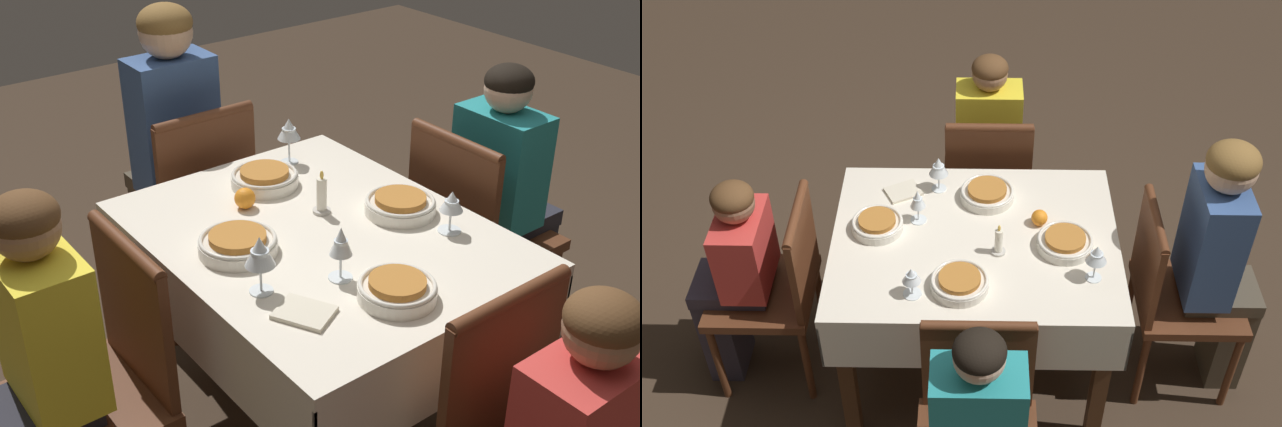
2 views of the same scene
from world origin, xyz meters
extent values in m
plane|color=#3D2D21|center=(0.00, 0.00, 0.00)|extent=(8.00, 8.00, 0.00)
cube|color=silver|center=(0.00, 0.00, 0.73)|extent=(1.12, 0.88, 0.04)
cube|color=silver|center=(0.00, 0.44, 0.61)|extent=(1.12, 0.01, 0.21)
cube|color=silver|center=(0.00, -0.44, 0.61)|extent=(1.12, 0.01, 0.21)
cube|color=silver|center=(0.55, 0.00, 0.61)|extent=(0.01, 0.88, 0.21)
cube|color=silver|center=(-0.55, 0.00, 0.61)|extent=(0.01, 0.88, 0.21)
cube|color=#4C2D19|center=(0.49, 0.37, 0.36)|extent=(0.06, 0.06, 0.72)
cube|color=#4C2D19|center=(0.49, -0.37, 0.36)|extent=(0.06, 0.06, 0.72)
cube|color=#4C2D19|center=(-0.49, -0.37, 0.36)|extent=(0.06, 0.06, 0.72)
cube|color=#562D19|center=(0.88, -0.02, 0.45)|extent=(0.42, 0.42, 0.04)
cube|color=#562D19|center=(0.68, -0.02, 0.68)|extent=(0.03, 0.39, 0.41)
cylinder|color=#562D19|center=(0.68, -0.02, 0.88)|extent=(0.04, 0.38, 0.04)
cylinder|color=#562D19|center=(1.06, -0.21, 0.21)|extent=(0.03, 0.03, 0.43)
cylinder|color=#562D19|center=(1.06, 0.16, 0.21)|extent=(0.03, 0.03, 0.43)
cylinder|color=#562D19|center=(0.69, -0.21, 0.21)|extent=(0.03, 0.03, 0.43)
cylinder|color=#562D19|center=(0.69, 0.16, 0.21)|extent=(0.03, 0.03, 0.43)
cube|color=#562D19|center=(0.01, -0.76, 0.45)|extent=(0.42, 0.42, 0.04)
cube|color=#562D19|center=(0.01, -0.56, 0.68)|extent=(0.39, 0.03, 0.41)
cylinder|color=#562D19|center=(0.01, -0.56, 0.88)|extent=(0.38, 0.04, 0.04)
cylinder|color=#562D19|center=(-0.17, -0.94, 0.21)|extent=(0.03, 0.03, 0.43)
cylinder|color=#562D19|center=(0.20, -0.94, 0.21)|extent=(0.03, 0.03, 0.43)
cylinder|color=#562D19|center=(-0.17, -0.57, 0.21)|extent=(0.03, 0.03, 0.43)
cylinder|color=#562D19|center=(0.20, -0.57, 0.21)|extent=(0.03, 0.03, 0.43)
cube|color=#562D19|center=(0.06, 0.76, 0.45)|extent=(0.42, 0.42, 0.04)
cube|color=#562D19|center=(0.06, 0.56, 0.68)|extent=(0.39, 0.03, 0.41)
cylinder|color=#562D19|center=(0.06, 0.56, 0.88)|extent=(0.38, 0.04, 0.04)
cylinder|color=#562D19|center=(0.24, 0.57, 0.21)|extent=(0.03, 0.03, 0.43)
cube|color=#562D19|center=(-0.68, -0.02, 0.68)|extent=(0.03, 0.39, 0.41)
cylinder|color=#562D19|center=(-0.68, -0.02, 0.88)|extent=(0.04, 0.38, 0.04)
cube|color=#4C4233|center=(1.08, -0.02, 0.23)|extent=(0.14, 0.22, 0.47)
cube|color=#4C4233|center=(0.99, -0.02, 0.50)|extent=(0.31, 0.24, 0.06)
cube|color=#38568E|center=(0.91, -0.02, 0.78)|extent=(0.18, 0.30, 0.51)
sphere|color=#D6A884|center=(0.91, -0.02, 1.13)|extent=(0.19, 0.19, 0.19)
ellipsoid|color=brown|center=(0.91, -0.02, 1.16)|extent=(0.19, 0.19, 0.13)
cube|color=#282833|center=(0.01, -0.96, 0.23)|extent=(0.22, 0.14, 0.47)
cube|color=#282833|center=(0.01, -0.87, 0.50)|extent=(0.24, 0.31, 0.06)
cube|color=teal|center=(0.01, -0.79, 0.73)|extent=(0.30, 0.18, 0.40)
sphere|color=beige|center=(0.01, -0.79, 1.01)|extent=(0.16, 0.16, 0.16)
ellipsoid|color=black|center=(0.01, -0.79, 1.04)|extent=(0.16, 0.16, 0.11)
cube|color=#282833|center=(0.06, 0.87, 0.50)|extent=(0.24, 0.31, 0.06)
cube|color=yellow|center=(0.06, 0.79, 0.73)|extent=(0.30, 0.18, 0.41)
sphere|color=#9E7051|center=(0.06, 0.79, 1.01)|extent=(0.16, 0.16, 0.16)
ellipsoid|color=brown|center=(0.06, 0.79, 1.04)|extent=(0.16, 0.16, 0.11)
cube|color=red|center=(-0.91, -0.02, 0.69)|extent=(0.18, 0.30, 0.33)
sphere|color=#9E7051|center=(-0.91, -0.02, 0.93)|extent=(0.16, 0.16, 0.16)
ellipsoid|color=brown|center=(-0.91, -0.02, 0.96)|extent=(0.16, 0.16, 0.11)
cylinder|color=silver|center=(0.34, -0.04, 0.77)|extent=(0.22, 0.22, 0.04)
torus|color=silver|center=(0.34, -0.04, 0.79)|extent=(0.21, 0.21, 0.01)
cylinder|color=#B2702D|center=(0.34, -0.04, 0.80)|extent=(0.16, 0.16, 0.02)
cylinder|color=white|center=(0.44, -0.21, 0.75)|extent=(0.06, 0.06, 0.00)
cylinder|color=white|center=(0.44, -0.21, 0.80)|extent=(0.01, 0.01, 0.08)
cone|color=white|center=(0.44, -0.21, 0.88)|extent=(0.08, 0.08, 0.07)
cylinder|color=white|center=(0.44, -0.21, 0.86)|extent=(0.05, 0.05, 0.03)
cylinder|color=silver|center=(-0.06, -0.26, 0.77)|extent=(0.21, 0.21, 0.04)
torus|color=silver|center=(-0.06, -0.26, 0.79)|extent=(0.21, 0.21, 0.01)
cylinder|color=#B2702D|center=(-0.06, -0.26, 0.80)|extent=(0.15, 0.15, 0.02)
cylinder|color=white|center=(-0.23, -0.30, 0.75)|extent=(0.07, 0.07, 0.00)
cylinder|color=white|center=(-0.23, -0.30, 0.79)|extent=(0.01, 0.01, 0.06)
cone|color=white|center=(-0.23, -0.30, 0.85)|extent=(0.07, 0.07, 0.06)
cylinder|color=white|center=(-0.23, -0.30, 0.84)|extent=(0.04, 0.04, 0.03)
cylinder|color=silver|center=(0.05, 0.24, 0.77)|extent=(0.22, 0.22, 0.04)
torus|color=silver|center=(0.05, 0.24, 0.79)|extent=(0.22, 0.22, 0.01)
cylinder|color=#B2702D|center=(0.05, 0.24, 0.80)|extent=(0.16, 0.16, 0.02)
cylinder|color=white|center=(-0.15, 0.30, 0.75)|extent=(0.06, 0.06, 0.00)
cylinder|color=white|center=(-0.15, 0.30, 0.79)|extent=(0.01, 0.01, 0.08)
cone|color=white|center=(-0.15, 0.30, 0.87)|extent=(0.08, 0.08, 0.08)
cylinder|color=white|center=(-0.15, 0.30, 0.86)|extent=(0.05, 0.05, 0.04)
cylinder|color=silver|center=(-0.38, 0.05, 0.77)|extent=(0.20, 0.20, 0.04)
torus|color=silver|center=(-0.38, 0.05, 0.79)|extent=(0.20, 0.20, 0.01)
cylinder|color=#B2702D|center=(-0.38, 0.05, 0.80)|extent=(0.15, 0.15, 0.02)
cylinder|color=white|center=(-0.23, 0.10, 0.75)|extent=(0.06, 0.06, 0.00)
cylinder|color=white|center=(-0.23, 0.10, 0.79)|extent=(0.01, 0.01, 0.07)
cone|color=white|center=(-0.23, 0.10, 0.86)|extent=(0.06, 0.06, 0.08)
cylinder|color=white|center=(-0.23, 0.10, 0.85)|extent=(0.04, 0.04, 0.04)
cylinder|color=beige|center=(0.09, -0.08, 0.76)|extent=(0.06, 0.06, 0.01)
cylinder|color=white|center=(0.09, -0.08, 0.81)|extent=(0.03, 0.03, 0.10)
ellipsoid|color=#F9C64C|center=(0.09, -0.08, 0.88)|extent=(0.01, 0.01, 0.03)
sphere|color=orange|center=(0.25, 0.09, 0.78)|extent=(0.06, 0.06, 0.06)
cube|color=beige|center=(-0.30, 0.27, 0.76)|extent=(0.17, 0.16, 0.01)
camera|label=1|loc=(-1.59, 1.21, 1.90)|focal=45.00mm
camera|label=2|loc=(-0.01, -2.28, 2.87)|focal=45.00mm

